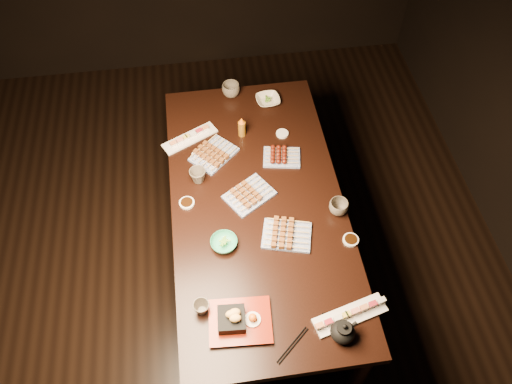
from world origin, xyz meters
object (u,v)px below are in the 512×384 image
(teacup_near_left, at_px, (202,308))
(teacup_mid_right, at_px, (338,207))
(yakitori_plate_center, at_px, (249,193))
(tempura_tray, at_px, (240,318))
(condiment_bottle, at_px, (242,127))
(edamame_bowl_green, at_px, (224,243))
(dining_table, at_px, (257,239))
(yakitori_plate_left, at_px, (214,152))
(yakitori_plate_right, at_px, (287,233))
(teacup_far_left, at_px, (198,176))
(sushi_platter_far, at_px, (190,136))
(teapot, at_px, (343,331))
(edamame_bowl_cream, at_px, (268,100))
(teacup_far_right, at_px, (231,90))
(sushi_platter_near, at_px, (351,314))

(teacup_near_left, xyz_separation_m, teacup_mid_right, (0.74, 0.44, 0.00))
(yakitori_plate_center, bearing_deg, tempura_tray, -133.62)
(condiment_bottle, bearing_deg, edamame_bowl_green, -103.97)
(dining_table, height_order, yakitori_plate_left, yakitori_plate_left)
(yakitori_plate_center, height_order, yakitori_plate_left, same)
(yakitori_plate_right, distance_m, edamame_bowl_green, 0.31)
(yakitori_plate_right, height_order, teacup_far_left, teacup_far_left)
(sushi_platter_far, distance_m, teacup_near_left, 1.06)
(teapot, xyz_separation_m, condiment_bottle, (-0.28, 1.25, 0.01))
(yakitori_plate_center, bearing_deg, condiment_bottle, 55.17)
(dining_table, relative_size, sushi_platter_far, 5.49)
(yakitori_plate_left, height_order, edamame_bowl_green, yakitori_plate_left)
(edamame_bowl_cream, distance_m, teacup_far_right, 0.24)
(sushi_platter_near, xyz_separation_m, teacup_mid_right, (0.08, 0.56, 0.02))
(edamame_bowl_cream, bearing_deg, teacup_far_left, -130.45)
(sushi_platter_far, height_order, tempura_tray, tempura_tray)
(sushi_platter_far, bearing_deg, teacup_near_left, 62.71)
(yakitori_plate_right, distance_m, teapot, 0.56)
(edamame_bowl_green, bearing_deg, teacup_mid_right, 11.08)
(yakitori_plate_center, xyz_separation_m, tempura_tray, (-0.13, -0.69, 0.02))
(sushi_platter_far, xyz_separation_m, yakitori_plate_right, (0.44, -0.73, 0.01))
(sushi_platter_far, height_order, yakitori_plate_left, yakitori_plate_left)
(yakitori_plate_left, xyz_separation_m, edamame_bowl_green, (-0.00, -0.59, -0.01))
(condiment_bottle, bearing_deg, teacup_near_left, -106.66)
(teacup_far_left, bearing_deg, yakitori_plate_right, -45.47)
(teacup_far_left, bearing_deg, teapot, -59.63)
(dining_table, height_order, teacup_far_left, teacup_far_left)
(yakitori_plate_center, distance_m, teapot, 0.86)
(yakitori_plate_left, height_order, teapot, teapot)
(edamame_bowl_cream, relative_size, teacup_far_left, 1.63)
(teacup_mid_right, bearing_deg, yakitori_plate_left, 141.76)
(sushi_platter_near, distance_m, yakitori_plate_center, 0.81)
(yakitori_plate_center, distance_m, condiment_bottle, 0.45)
(teacup_far_left, xyz_separation_m, condiment_bottle, (0.28, 0.30, 0.03))
(sushi_platter_near, relative_size, sushi_platter_far, 1.04)
(edamame_bowl_green, distance_m, edamame_bowl_cream, 1.04)
(dining_table, bearing_deg, teacup_near_left, -127.39)
(teacup_mid_right, height_order, teapot, teapot)
(yakitori_plate_center, relative_size, teacup_near_left, 3.26)
(sushi_platter_far, distance_m, yakitori_plate_left, 0.19)
(teacup_far_left, height_order, teacup_far_right, teacup_far_right)
(yakitori_plate_left, distance_m, edamame_bowl_green, 0.59)
(sushi_platter_far, relative_size, teapot, 2.53)
(teacup_far_left, xyz_separation_m, teapot, (0.56, -0.95, 0.01))
(yakitori_plate_right, distance_m, teacup_far_left, 0.58)
(edamame_bowl_green, distance_m, teapot, 0.70)
(teacup_far_right, bearing_deg, yakitori_plate_left, -107.53)
(edamame_bowl_green, bearing_deg, teacup_far_left, 102.68)
(teacup_far_left, bearing_deg, edamame_bowl_green, -77.32)
(sushi_platter_near, height_order, yakitori_plate_left, yakitori_plate_left)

